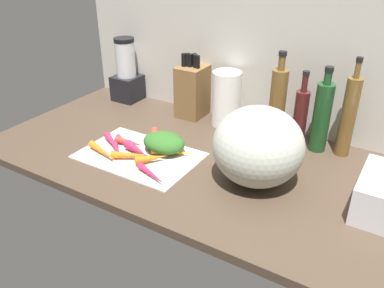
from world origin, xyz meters
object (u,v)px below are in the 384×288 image
object	(u,v)px
paper_towel_roll	(226,99)
blender_appliance	(127,74)
carrot_1	(152,175)
carrot_3	(123,142)
carrot_7	(130,142)
winter_squash	(258,146)
carrot_5	(103,152)
carrot_9	(176,152)
carrot_0	(138,150)
carrot_6	(155,137)
carrot_2	(117,150)
knife_block	(193,90)
cutting_board	(139,155)
bottle_1	(300,115)
carrot_10	(136,156)
carrot_4	(114,144)
carrot_8	(152,158)
bottle_2	(322,116)
bottle_3	(348,116)
bottle_0	(277,104)

from	to	relation	value
paper_towel_roll	blender_appliance	bearing A→B (deg)	179.29
carrot_1	carrot_3	xyz separation A→B (cm)	(-23.36, 13.25, -0.07)
carrot_7	winter_squash	distance (cm)	51.40
carrot_5	winter_squash	distance (cm)	56.55
carrot_7	carrot_9	bearing A→B (deg)	9.64
carrot_5	carrot_9	distance (cm)	26.33
carrot_0	carrot_5	distance (cm)	12.47
carrot_6	paper_towel_roll	world-z (taller)	paper_towel_roll
carrot_0	carrot_1	world-z (taller)	carrot_0
carrot_2	knife_block	distance (cm)	47.11
paper_towel_roll	carrot_1	bearing A→B (deg)	-90.95
cutting_board	carrot_3	bearing A→B (deg)	163.58
carrot_5	bottle_1	distance (cm)	75.11
carrot_2	carrot_10	distance (cm)	8.77
carrot_1	carrot_7	size ratio (longest dim) A/B	1.26
carrot_0	paper_towel_roll	size ratio (longest dim) A/B	0.56
carrot_10	carrot_2	bearing A→B (deg)	-178.68
carrot_6	knife_block	bearing A→B (deg)	92.73
carrot_4	paper_towel_roll	bearing A→B (deg)	58.26
carrot_0	winter_squash	xyz separation A→B (cm)	(43.24, 7.61, 10.36)
carrot_1	carrot_4	world-z (taller)	carrot_4
carrot_3	carrot_8	size ratio (longest dim) A/B	0.85
carrot_7	bottle_1	distance (cm)	65.78
cutting_board	winter_squash	bearing A→B (deg)	9.32
winter_squash	blender_appliance	bearing A→B (deg)	157.11
carrot_5	bottle_2	xyz separation A→B (cm)	(64.74, 46.81, 11.50)
carrot_0	carrot_6	size ratio (longest dim) A/B	1.27
carrot_3	winter_squash	xyz separation A→B (cm)	(52.91, 4.15, 11.00)
carrot_7	paper_towel_roll	xyz separation A→B (cm)	(21.45, 37.87, 9.34)
carrot_6	bottle_3	world-z (taller)	bottle_3
carrot_3	paper_towel_roll	bearing A→B (deg)	57.70
cutting_board	carrot_10	xyz separation A→B (cm)	(1.12, -3.42, 1.79)
cutting_board	blender_appliance	bearing A→B (deg)	133.29
carrot_10	bottle_2	distance (cm)	69.08
blender_appliance	cutting_board	bearing A→B (deg)	-46.71
carrot_4	carrot_3	bearing A→B (deg)	64.57
bottle_0	knife_block	bearing A→B (deg)	175.29
carrot_1	carrot_10	bearing A→B (deg)	150.74
carrot_8	carrot_9	xyz separation A→B (cm)	(4.35, 8.62, -0.46)
carrot_10	bottle_1	size ratio (longest dim) A/B	0.62
cutting_board	carrot_6	distance (cm)	12.08
carrot_10	paper_towel_roll	bearing A→B (deg)	73.51
carrot_8	knife_block	xyz separation A→B (cm)	(-10.03, 44.28, 9.42)
carrot_0	blender_appliance	distance (cm)	58.71
carrot_0	bottle_1	distance (cm)	62.81
carrot_3	carrot_4	xyz separation A→B (cm)	(-1.73, -3.63, 0.26)
carrot_3	winter_squash	bearing A→B (deg)	4.48
carrot_4	blender_appliance	distance (cm)	52.00
carrot_0	carrot_3	xyz separation A→B (cm)	(-9.67, 3.46, -0.64)
paper_towel_roll	bottle_2	size ratio (longest dim) A/B	0.72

